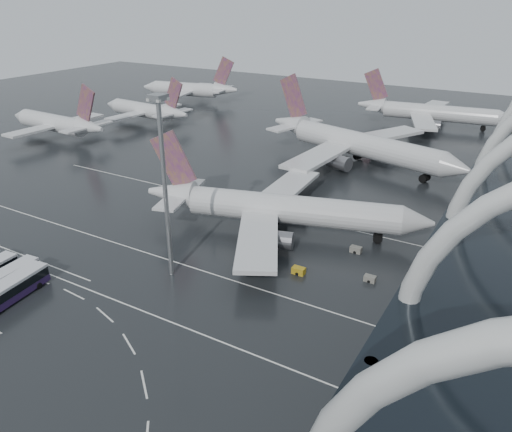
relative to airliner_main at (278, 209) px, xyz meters
The scene contains 18 objects.
ground 33.32m from the airliner_main, 103.36° to the right, with size 420.00×420.00×0.00m, color black.
lane_marking_near 35.25m from the airliner_main, 102.60° to the right, with size 120.00×0.25×0.01m, color white.
lane_marking_mid 22.00m from the airliner_main, 110.77° to the right, with size 120.00×0.25×0.01m, color white.
lane_marking_far 11.98m from the airliner_main, 133.89° to the left, with size 120.00×0.25×0.01m, color white.
bus_bay_line_north 45.29m from the airliner_main, 134.58° to the right, with size 28.00×0.25×0.01m, color white.
airliner_main is the anchor object (origin of this frame).
airliner_gate_b 48.56m from the airliner_main, 92.48° to the left, with size 61.58×54.60×21.70m.
airliner_gate_c 101.34m from the airliner_main, 86.75° to the left, with size 52.81×48.38×18.80m.
jet_remote_west 95.89m from the airliner_main, 165.34° to the left, with size 42.88×34.51×18.73m.
jet_remote_mid 98.67m from the airliner_main, 146.65° to the left, with size 40.28×32.47×17.54m.
jet_remote_far 132.09m from the airliner_main, 134.68° to the left, with size 44.08×35.70×19.23m.
bus_row_near_c 49.17m from the airliner_main, 124.02° to the right, with size 3.74×12.36×3.00m.
bus_row_near_d 48.60m from the airliner_main, 119.26° to the right, with size 4.75×13.81×3.33m.
floodlight_mast 28.36m from the airliner_main, 107.94° to the right, with size 2.29×2.29×29.83m.
gse_cart_belly_a 17.11m from the airliner_main, 49.71° to the right, with size 2.17×1.28×1.18m, color #BA9318.
gse_cart_belly_b 16.90m from the airliner_main, ahead, with size 2.04×1.21×1.11m, color slate.
gse_cart_belly_c 15.97m from the airliner_main, 80.29° to the right, with size 1.89×1.12×1.03m, color #BA9318.
gse_cart_belly_d 23.96m from the airliner_main, 22.18° to the right, with size 1.88×1.11×1.02m, color slate.
Camera 1 is at (49.00, -46.51, 43.25)m, focal length 35.00 mm.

